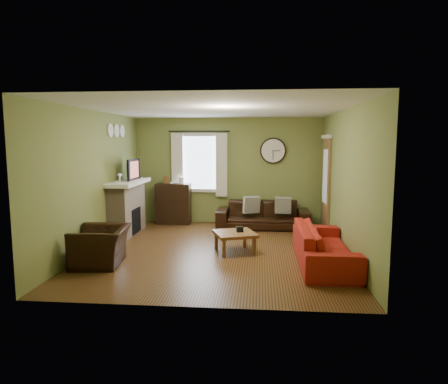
# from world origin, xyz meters

# --- Properties ---
(floor) EXTENTS (4.60, 5.20, 0.00)m
(floor) POSITION_xyz_m (0.00, 0.00, 0.00)
(floor) COLOR #4F3217
(floor) RESTS_ON ground
(ceiling) EXTENTS (4.60, 5.20, 0.00)m
(ceiling) POSITION_xyz_m (0.00, 0.00, 2.60)
(ceiling) COLOR white
(ceiling) RESTS_ON ground
(wall_left) EXTENTS (0.00, 5.20, 2.60)m
(wall_left) POSITION_xyz_m (-2.30, 0.00, 1.30)
(wall_left) COLOR olive
(wall_left) RESTS_ON ground
(wall_right) EXTENTS (0.00, 5.20, 2.60)m
(wall_right) POSITION_xyz_m (2.30, 0.00, 1.30)
(wall_right) COLOR olive
(wall_right) RESTS_ON ground
(wall_back) EXTENTS (4.60, 0.00, 2.60)m
(wall_back) POSITION_xyz_m (0.00, 2.60, 1.30)
(wall_back) COLOR olive
(wall_back) RESTS_ON ground
(wall_front) EXTENTS (4.60, 0.00, 2.60)m
(wall_front) POSITION_xyz_m (0.00, -2.60, 1.30)
(wall_front) COLOR olive
(wall_front) RESTS_ON ground
(fireplace) EXTENTS (0.40, 1.40, 1.10)m
(fireplace) POSITION_xyz_m (-2.10, 1.15, 0.55)
(fireplace) COLOR tan
(fireplace) RESTS_ON floor
(firebox) EXTENTS (0.04, 0.60, 0.55)m
(firebox) POSITION_xyz_m (-1.91, 1.15, 0.30)
(firebox) COLOR black
(firebox) RESTS_ON fireplace
(mantel) EXTENTS (0.58, 1.60, 0.08)m
(mantel) POSITION_xyz_m (-2.07, 1.15, 1.14)
(mantel) COLOR white
(mantel) RESTS_ON fireplace
(tv) EXTENTS (0.08, 0.60, 0.35)m
(tv) POSITION_xyz_m (-2.05, 1.30, 1.35)
(tv) COLOR black
(tv) RESTS_ON mantel
(tv_screen) EXTENTS (0.02, 0.62, 0.36)m
(tv_screen) POSITION_xyz_m (-1.97, 1.30, 1.41)
(tv_screen) COLOR #994C3F
(tv_screen) RESTS_ON mantel
(medallion_left) EXTENTS (0.28, 0.28, 0.03)m
(medallion_left) POSITION_xyz_m (-2.28, 0.80, 2.25)
(medallion_left) COLOR white
(medallion_left) RESTS_ON wall_left
(medallion_mid) EXTENTS (0.28, 0.28, 0.03)m
(medallion_mid) POSITION_xyz_m (-2.28, 1.15, 2.25)
(medallion_mid) COLOR white
(medallion_mid) RESTS_ON wall_left
(medallion_right) EXTENTS (0.28, 0.28, 0.03)m
(medallion_right) POSITION_xyz_m (-2.28, 1.50, 2.25)
(medallion_right) COLOR white
(medallion_right) RESTS_ON wall_left
(window_pane) EXTENTS (1.00, 0.02, 1.30)m
(window_pane) POSITION_xyz_m (-0.70, 2.58, 1.50)
(window_pane) COLOR silver
(window_pane) RESTS_ON wall_back
(curtain_rod) EXTENTS (0.03, 0.03, 1.50)m
(curtain_rod) POSITION_xyz_m (-0.70, 2.48, 2.27)
(curtain_rod) COLOR black
(curtain_rod) RESTS_ON wall_back
(curtain_left) EXTENTS (0.28, 0.04, 1.55)m
(curtain_left) POSITION_xyz_m (-1.25, 2.48, 1.45)
(curtain_left) COLOR silver
(curtain_left) RESTS_ON wall_back
(curtain_right) EXTENTS (0.28, 0.04, 1.55)m
(curtain_right) POSITION_xyz_m (-0.15, 2.48, 1.45)
(curtain_right) COLOR silver
(curtain_right) RESTS_ON wall_back
(wall_clock) EXTENTS (0.64, 0.06, 0.64)m
(wall_clock) POSITION_xyz_m (1.10, 2.55, 1.80)
(wall_clock) COLOR white
(wall_clock) RESTS_ON wall_back
(door) EXTENTS (0.05, 0.90, 2.10)m
(door) POSITION_xyz_m (2.27, 1.85, 1.05)
(door) COLOR brown
(door) RESTS_ON floor
(bookshelf) EXTENTS (0.84, 0.36, 1.00)m
(bookshelf) POSITION_xyz_m (-1.33, 2.35, 0.50)
(bookshelf) COLOR black
(bookshelf) RESTS_ON floor
(book) EXTENTS (0.29, 0.30, 0.02)m
(book) POSITION_xyz_m (-1.43, 2.34, 0.96)
(book) COLOR brown
(book) RESTS_ON bookshelf
(sofa_brown) EXTENTS (2.15, 0.84, 0.63)m
(sofa_brown) POSITION_xyz_m (0.86, 2.04, 0.31)
(sofa_brown) COLOR black
(sofa_brown) RESTS_ON floor
(pillow_left) EXTENTS (0.41, 0.26, 0.39)m
(pillow_left) POSITION_xyz_m (0.60, 2.03, 0.55)
(pillow_left) COLOR gray
(pillow_left) RESTS_ON sofa_brown
(pillow_right) EXTENTS (0.39, 0.17, 0.38)m
(pillow_right) POSITION_xyz_m (1.33, 2.00, 0.55)
(pillow_right) COLOR gray
(pillow_right) RESTS_ON sofa_brown
(sofa_red) EXTENTS (0.84, 2.16, 0.63)m
(sofa_red) POSITION_xyz_m (1.86, -0.68, 0.32)
(sofa_red) COLOR maroon
(sofa_red) RESTS_ON floor
(armchair) EXTENTS (0.94, 1.04, 0.62)m
(armchair) POSITION_xyz_m (-1.81, -1.02, 0.31)
(armchair) COLOR black
(armchair) RESTS_ON floor
(coffee_table) EXTENTS (0.90, 0.90, 0.37)m
(coffee_table) POSITION_xyz_m (0.34, -0.10, 0.19)
(coffee_table) COLOR brown
(coffee_table) RESTS_ON floor
(tissue_box) EXTENTS (0.15, 0.15, 0.10)m
(tissue_box) POSITION_xyz_m (0.43, -0.06, 0.40)
(tissue_box) COLOR black
(tissue_box) RESTS_ON coffee_table
(wine_glass_a) EXTENTS (0.07, 0.07, 0.20)m
(wine_glass_a) POSITION_xyz_m (-2.05, 0.59, 1.28)
(wine_glass_a) COLOR white
(wine_glass_a) RESTS_ON mantel
(wine_glass_b) EXTENTS (0.07, 0.07, 0.19)m
(wine_glass_b) POSITION_xyz_m (-2.05, 0.67, 1.28)
(wine_glass_b) COLOR white
(wine_glass_b) RESTS_ON mantel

